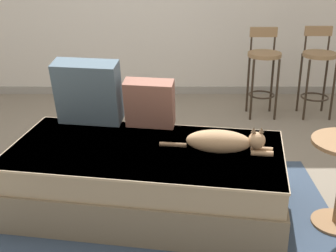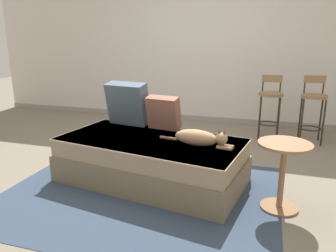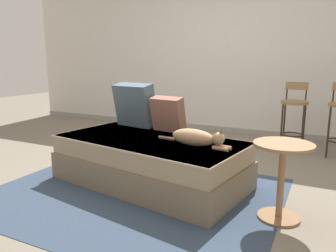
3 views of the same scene
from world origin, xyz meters
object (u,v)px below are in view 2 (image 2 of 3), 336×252
cat (199,138)px  bar_stool_near_window (270,101)px  bar_stool_by_doorway (313,104)px  side_table (283,167)px  throw_pillow_corner (128,104)px  throw_pillow_middle (163,113)px  couch (151,160)px

cat → bar_stool_near_window: bearing=72.0°
bar_stool_by_doorway → side_table: bearing=-101.9°
throw_pillow_corner → throw_pillow_middle: size_ratio=1.33×
couch → throw_pillow_corner: 0.78m
throw_pillow_corner → bar_stool_by_doorway: throw_pillow_corner is taller
bar_stool_by_doorway → side_table: bar_stool_by_doorway is taller
throw_pillow_corner → side_table: size_ratio=0.85×
bar_stool_by_doorway → throw_pillow_corner: bearing=-146.4°
couch → side_table: 1.28m
side_table → couch: bearing=170.7°
cat → bar_stool_by_doorway: (1.18, 1.92, 0.02)m
cat → side_table: cat is taller
couch → cat: (0.50, -0.06, 0.30)m
bar_stool_near_window → side_table: bar_stool_near_window is taller
bar_stool_near_window → bar_stool_by_doorway: 0.56m
cat → couch: bearing=173.3°
cat → bar_stool_by_doorway: bearing=58.3°
throw_pillow_corner → cat: throw_pillow_corner is taller
couch → throw_pillow_middle: throw_pillow_middle is taller
cat → bar_stool_by_doorway: 2.25m
throw_pillow_middle → cat: throw_pillow_middle is taller
throw_pillow_corner → bar_stool_near_window: (1.56, 1.41, -0.15)m
couch → throw_pillow_corner: bearing=134.4°
throw_pillow_middle → bar_stool_by_doorway: 2.24m
couch → bar_stool_by_doorway: 2.53m
throw_pillow_corner → bar_stool_near_window: 2.11m
cat → throw_pillow_corner: bearing=151.8°
couch → cat: size_ratio=2.66×
couch → bar_stool_near_window: (1.13, 1.86, 0.32)m
side_table → throw_pillow_middle: bearing=154.9°
couch → bar_stool_near_window: bearing=58.7°
cat → side_table: bearing=-11.1°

